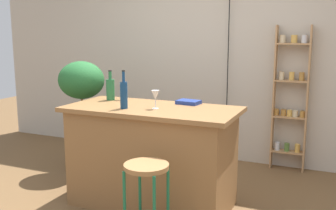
{
  "coord_description": "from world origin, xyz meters",
  "views": [
    {
      "loc": [
        1.55,
        -2.86,
        1.59
      ],
      "look_at": [
        0.05,
        0.55,
        0.91
      ],
      "focal_mm": 42.42,
      "sensor_mm": 36.0,
      "label": 1
    }
  ],
  "objects_px": {
    "wine_glass_left": "(155,96)",
    "cookbook": "(189,102)",
    "spice_shelf": "(290,97)",
    "plant_stool": "(84,150)",
    "bottle_sauce_amber": "(124,94)",
    "bottle_olive_oil": "(110,89)",
    "wine_glass_center": "(123,88)",
    "potted_plant": "(82,88)",
    "bar_stool": "(147,185)"
  },
  "relations": [
    {
      "from": "bottle_sauce_amber",
      "to": "bar_stool",
      "type": "bearing_deg",
      "value": -46.64
    },
    {
      "from": "plant_stool",
      "to": "wine_glass_left",
      "type": "bearing_deg",
      "value": -26.25
    },
    {
      "from": "wine_glass_center",
      "to": "plant_stool",
      "type": "bearing_deg",
      "value": 157.34
    },
    {
      "from": "plant_stool",
      "to": "cookbook",
      "type": "xyz_separation_m",
      "value": [
        1.41,
        -0.27,
        0.71
      ]
    },
    {
      "from": "wine_glass_center",
      "to": "cookbook",
      "type": "bearing_deg",
      "value": 2.85
    },
    {
      "from": "spice_shelf",
      "to": "cookbook",
      "type": "bearing_deg",
      "value": -122.39
    },
    {
      "from": "plant_stool",
      "to": "bottle_sauce_amber",
      "type": "xyz_separation_m",
      "value": [
        0.97,
        -0.71,
        0.82
      ]
    },
    {
      "from": "bottle_sauce_amber",
      "to": "wine_glass_left",
      "type": "xyz_separation_m",
      "value": [
        0.26,
        0.1,
        -0.01
      ]
    },
    {
      "from": "spice_shelf",
      "to": "wine_glass_center",
      "type": "distance_m",
      "value": 1.95
    },
    {
      "from": "spice_shelf",
      "to": "bottle_olive_oil",
      "type": "height_order",
      "value": "spice_shelf"
    },
    {
      "from": "plant_stool",
      "to": "bottle_olive_oil",
      "type": "bearing_deg",
      "value": -31.0
    },
    {
      "from": "cookbook",
      "to": "bottle_olive_oil",
      "type": "bearing_deg",
      "value": -166.13
    },
    {
      "from": "plant_stool",
      "to": "potted_plant",
      "type": "relative_size",
      "value": 0.58
    },
    {
      "from": "bar_stool",
      "to": "plant_stool",
      "type": "bearing_deg",
      "value": 139.97
    },
    {
      "from": "bar_stool",
      "to": "bottle_sauce_amber",
      "type": "xyz_separation_m",
      "value": [
        -0.47,
        0.5,
        0.59
      ]
    },
    {
      "from": "wine_glass_left",
      "to": "cookbook",
      "type": "xyz_separation_m",
      "value": [
        0.18,
        0.34,
        -0.1
      ]
    },
    {
      "from": "bar_stool",
      "to": "potted_plant",
      "type": "distance_m",
      "value": 1.94
    },
    {
      "from": "potted_plant",
      "to": "wine_glass_center",
      "type": "distance_m",
      "value": 0.78
    },
    {
      "from": "spice_shelf",
      "to": "wine_glass_left",
      "type": "relative_size",
      "value": 10.24
    },
    {
      "from": "wine_glass_left",
      "to": "wine_glass_center",
      "type": "relative_size",
      "value": 1.0
    },
    {
      "from": "bar_stool",
      "to": "plant_stool",
      "type": "distance_m",
      "value": 1.89
    },
    {
      "from": "spice_shelf",
      "to": "cookbook",
      "type": "height_order",
      "value": "spice_shelf"
    },
    {
      "from": "bottle_sauce_amber",
      "to": "bottle_olive_oil",
      "type": "relative_size",
      "value": 1.14
    },
    {
      "from": "cookbook",
      "to": "spice_shelf",
      "type": "bearing_deg",
      "value": 64.0
    },
    {
      "from": "plant_stool",
      "to": "cookbook",
      "type": "relative_size",
      "value": 2.23
    },
    {
      "from": "cookbook",
      "to": "bar_stool",
      "type": "bearing_deg",
      "value": -82.11
    },
    {
      "from": "bottle_olive_oil",
      "to": "cookbook",
      "type": "height_order",
      "value": "bottle_olive_oil"
    },
    {
      "from": "spice_shelf",
      "to": "plant_stool",
      "type": "xyz_separation_m",
      "value": [
        -2.19,
        -0.97,
        -0.63
      ]
    },
    {
      "from": "bottle_sauce_amber",
      "to": "spice_shelf",
      "type": "bearing_deg",
      "value": 53.82
    },
    {
      "from": "bottle_sauce_amber",
      "to": "wine_glass_left",
      "type": "relative_size",
      "value": 2.08
    },
    {
      "from": "bottle_olive_oil",
      "to": "wine_glass_center",
      "type": "height_order",
      "value": "bottle_olive_oil"
    },
    {
      "from": "bottle_olive_oil",
      "to": "wine_glass_left",
      "type": "height_order",
      "value": "bottle_olive_oil"
    },
    {
      "from": "cookbook",
      "to": "potted_plant",
      "type": "bearing_deg",
      "value": 175.67
    },
    {
      "from": "potted_plant",
      "to": "bar_stool",
      "type": "bearing_deg",
      "value": -40.03
    },
    {
      "from": "plant_stool",
      "to": "bar_stool",
      "type": "bearing_deg",
      "value": -40.03
    },
    {
      "from": "spice_shelf",
      "to": "bottle_sauce_amber",
      "type": "xyz_separation_m",
      "value": [
        -1.23,
        -1.68,
        0.2
      ]
    },
    {
      "from": "spice_shelf",
      "to": "bottle_olive_oil",
      "type": "relative_size",
      "value": 5.63
    },
    {
      "from": "wine_glass_center",
      "to": "bar_stool",
      "type": "bearing_deg",
      "value": -51.73
    },
    {
      "from": "bar_stool",
      "to": "cookbook",
      "type": "bearing_deg",
      "value": 91.51
    },
    {
      "from": "plant_stool",
      "to": "wine_glass_center",
      "type": "relative_size",
      "value": 2.85
    },
    {
      "from": "plant_stool",
      "to": "bottle_sauce_amber",
      "type": "height_order",
      "value": "bottle_sauce_amber"
    },
    {
      "from": "bottle_sauce_amber",
      "to": "bottle_olive_oil",
      "type": "distance_m",
      "value": 0.49
    },
    {
      "from": "bottle_olive_oil",
      "to": "wine_glass_center",
      "type": "bearing_deg",
      "value": 33.97
    },
    {
      "from": "bottle_sauce_amber",
      "to": "bottle_olive_oil",
      "type": "bearing_deg",
      "value": 135.88
    },
    {
      "from": "bar_stool",
      "to": "bottle_sauce_amber",
      "type": "bearing_deg",
      "value": 133.36
    },
    {
      "from": "bar_stool",
      "to": "plant_stool",
      "type": "relative_size",
      "value": 1.35
    },
    {
      "from": "plant_stool",
      "to": "bottle_sauce_amber",
      "type": "distance_m",
      "value": 1.45
    },
    {
      "from": "bar_stool",
      "to": "potted_plant",
      "type": "bearing_deg",
      "value": 139.97
    },
    {
      "from": "bar_stool",
      "to": "cookbook",
      "type": "xyz_separation_m",
      "value": [
        -0.02,
        0.94,
        0.47
      ]
    },
    {
      "from": "plant_stool",
      "to": "bottle_sauce_amber",
      "type": "bearing_deg",
      "value": -36.28
    }
  ]
}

